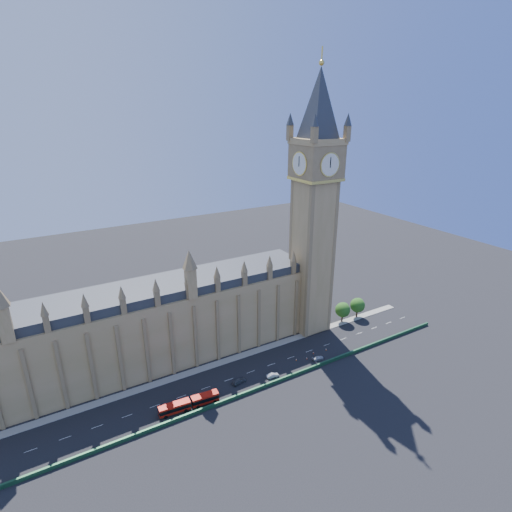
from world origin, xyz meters
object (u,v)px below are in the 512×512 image
car_silver (273,375)px  car_white (318,358)px  red_bus (189,404)px  car_grey (239,381)px

car_silver → car_white: size_ratio=0.98×
red_bus → car_white: bearing=4.5°
car_grey → car_white: (29.43, -2.54, -0.18)m
car_silver → car_white: 18.58m
red_bus → car_grey: (17.59, 2.65, -0.79)m
red_bus → car_silver: 28.45m
red_bus → car_silver: bearing=4.1°
red_bus → car_grey: 17.80m
red_bus → car_silver: size_ratio=4.36×
car_grey → car_white: car_grey is taller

